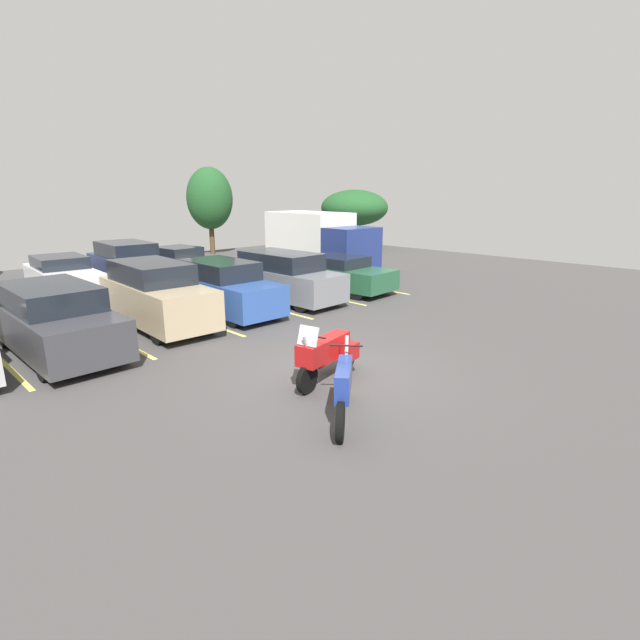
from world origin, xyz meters
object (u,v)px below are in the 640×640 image
motorcycle_touring (326,353)px  car_charcoal (56,321)px  car_grey (286,277)px  car_far_white (63,276)px  motorcycle_second (344,388)px  car_blue (225,288)px  car_green (339,274)px  box_truck (318,240)px  car_far_champagne (183,263)px  car_tan (157,295)px  car_far_navy (128,264)px

motorcycle_touring → car_charcoal: 6.97m
car_grey → car_far_white: car_grey is taller
motorcycle_touring → motorcycle_second: bearing=-125.5°
car_blue → car_green: size_ratio=0.94×
motorcycle_second → car_blue: size_ratio=0.42×
box_truck → car_far_white: bearing=166.0°
motorcycle_touring → box_truck: box_truck is taller
box_truck → car_far_champagne: bearing=152.8°
car_grey → car_far_champagne: car_grey is taller
car_tan → car_grey: bearing=-1.7°
motorcycle_second → car_grey: car_grey is taller
car_far_navy → car_green: bearing=-52.5°
car_grey → car_green: car_grey is taller
car_far_champagne → motorcycle_touring: bearing=-107.7°
car_tan → car_blue: size_ratio=1.10×
car_tan → car_far_navy: (2.21, 7.05, -0.04)m
car_far_navy → car_far_white: bearing=-177.1°
motorcycle_second → car_charcoal: 7.87m
car_far_navy → box_truck: (8.69, -2.96, 0.63)m
motorcycle_second → car_far_navy: size_ratio=0.37×
car_far_navy → box_truck: size_ratio=0.77×
car_far_champagne → car_far_navy: bearing=-177.2°
car_blue → car_grey: car_grey is taller
car_charcoal → car_far_champagne: 11.05m
car_charcoal → car_blue: car_blue is taller
motorcycle_second → car_far_white: size_ratio=0.36×
motorcycle_second → car_charcoal: car_charcoal is taller
car_green → car_far_champagne: 7.98m
car_grey → car_far_white: size_ratio=0.91×
motorcycle_second → car_far_champagne: size_ratio=0.39×
motorcycle_touring → car_tan: car_tan is taller
box_truck → car_green: bearing=-125.5°
car_far_white → car_far_navy: bearing=2.9°
car_charcoal → car_far_white: bearing=71.6°
car_far_navy → car_blue: bearing=-89.0°
car_green → car_far_navy: car_far_navy is taller
car_tan → car_far_champagne: car_tan is taller
car_far_champagne → box_truck: bearing=-27.2°
car_far_navy → car_far_champagne: (2.68, 0.13, -0.24)m
car_blue → car_far_navy: (-0.13, 7.21, 0.06)m
car_charcoal → car_tan: size_ratio=1.03×
car_blue → car_far_white: (-2.81, 7.07, -0.11)m
car_blue → car_far_white: size_ratio=0.87×
car_far_white → box_truck: size_ratio=0.78×
car_green → motorcycle_touring: bearing=-138.9°
car_grey → box_truck: (5.90, 4.24, 0.64)m
car_charcoal → box_truck: size_ratio=0.77×
car_charcoal → car_far_navy: (5.18, 7.64, 0.06)m
motorcycle_second → car_far_champagne: (5.42, 15.24, 0.10)m
car_charcoal → car_tan: 3.03m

